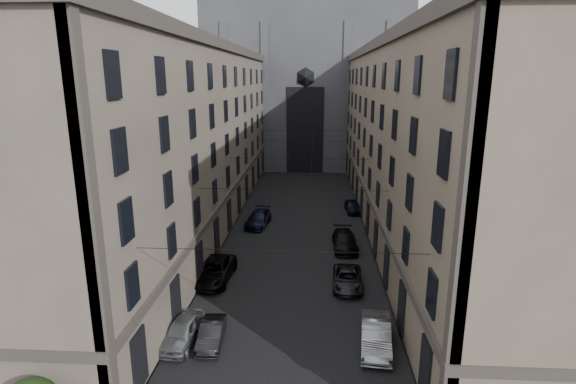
% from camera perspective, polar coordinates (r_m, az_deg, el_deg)
% --- Properties ---
extents(sidewalk_left, '(7.00, 80.00, 0.15)m').
position_cam_1_polar(sidewalk_left, '(49.88, -10.79, -3.91)').
color(sidewalk_left, '#383533').
rests_on(sidewalk_left, ground).
extents(sidewalk_right, '(7.00, 80.00, 0.15)m').
position_cam_1_polar(sidewalk_right, '(49.24, 13.73, -4.32)').
color(sidewalk_right, '#383533').
rests_on(sidewalk_right, ground).
extents(building_left, '(13.60, 60.60, 18.85)m').
position_cam_1_polar(building_left, '(48.65, -14.68, 6.63)').
color(building_left, '#52483F').
rests_on(building_left, ground).
extents(building_right, '(13.60, 60.60, 18.85)m').
position_cam_1_polar(building_right, '(47.81, 17.87, 6.28)').
color(building_right, brown).
rests_on(building_right, ground).
extents(gothic_tower, '(35.00, 23.00, 58.00)m').
position_cam_1_polar(gothic_tower, '(84.89, 2.41, 15.90)').
color(gothic_tower, '#2D2D33').
rests_on(gothic_tower, ground).
extents(tram_wires, '(14.00, 60.00, 0.43)m').
position_cam_1_polar(tram_wires, '(46.28, 1.42, 4.09)').
color(tram_wires, black).
rests_on(tram_wires, ground).
extents(car_left_near, '(2.19, 4.58, 1.51)m').
position_cam_1_polar(car_left_near, '(28.84, -13.24, -16.81)').
color(car_left_near, gray).
rests_on(car_left_near, ground).
extents(car_left_midnear, '(1.57, 3.93, 1.27)m').
position_cam_1_polar(car_left_midnear, '(28.50, -9.70, -17.30)').
color(car_left_midnear, black).
rests_on(car_left_midnear, ground).
extents(car_left_midfar, '(2.98, 5.95, 1.62)m').
position_cam_1_polar(car_left_midfar, '(36.12, -9.42, -9.84)').
color(car_left_midfar, black).
rests_on(car_left_midfar, ground).
extents(car_left_far, '(2.67, 5.45, 1.53)m').
position_cam_1_polar(car_left_far, '(48.45, -3.79, -3.37)').
color(car_left_far, black).
rests_on(car_left_far, ground).
extents(car_right_near, '(2.18, 5.01, 1.60)m').
position_cam_1_polar(car_right_near, '(28.16, 11.10, -17.40)').
color(car_right_near, gray).
rests_on(car_right_near, ground).
extents(car_right_midnear, '(2.44, 4.91, 1.34)m').
position_cam_1_polar(car_right_midnear, '(34.98, 7.57, -10.86)').
color(car_right_midnear, black).
rests_on(car_right_midnear, ground).
extents(car_right_midfar, '(2.31, 5.36, 1.54)m').
position_cam_1_polar(car_right_midfar, '(42.24, 7.21, -6.16)').
color(car_right_midfar, black).
rests_on(car_right_midfar, ground).
extents(car_right_far, '(1.98, 4.28, 1.42)m').
position_cam_1_polar(car_right_far, '(53.62, 8.23, -1.80)').
color(car_right_far, black).
rests_on(car_right_far, ground).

